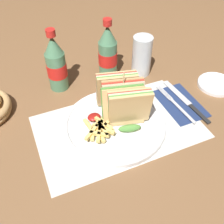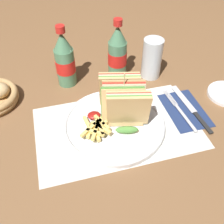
# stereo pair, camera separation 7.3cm
# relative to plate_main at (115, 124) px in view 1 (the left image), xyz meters

# --- Properties ---
(ground_plane) EXTENTS (4.00, 4.00, 0.00)m
(ground_plane) POSITION_rel_plate_main_xyz_m (0.02, -0.01, -0.01)
(ground_plane) COLOR brown
(placemat) EXTENTS (0.46, 0.28, 0.00)m
(placemat) POSITION_rel_plate_main_xyz_m (0.01, -0.01, -0.01)
(placemat) COLOR silver
(placemat) RESTS_ON ground_plane
(plate_main) EXTENTS (0.29, 0.29, 0.02)m
(plate_main) POSITION_rel_plate_main_xyz_m (0.00, 0.00, 0.00)
(plate_main) COLOR white
(plate_main) RESTS_ON ground_plane
(club_sandwich) EXTENTS (0.13, 0.18, 0.15)m
(club_sandwich) POSITION_rel_plate_main_xyz_m (0.03, 0.02, 0.06)
(club_sandwich) COLOR tan
(club_sandwich) RESTS_ON plate_main
(fries_pile) EXTENTS (0.11, 0.11, 0.02)m
(fries_pile) POSITION_rel_plate_main_xyz_m (-0.05, -0.01, 0.02)
(fries_pile) COLOR #E5C166
(fries_pile) RESTS_ON plate_main
(ketchup_blob) EXTENTS (0.04, 0.03, 0.01)m
(ketchup_blob) POSITION_rel_plate_main_xyz_m (-0.05, 0.03, 0.02)
(ketchup_blob) COLOR maroon
(ketchup_blob) RESTS_ON plate_main
(napkin) EXTENTS (0.11, 0.17, 0.00)m
(napkin) POSITION_rel_plate_main_xyz_m (0.23, 0.01, -0.01)
(napkin) COLOR navy
(napkin) RESTS_ON ground_plane
(fork) EXTENTS (0.02, 0.19, 0.01)m
(fork) POSITION_rel_plate_main_xyz_m (0.21, -0.01, -0.00)
(fork) COLOR silver
(fork) RESTS_ON napkin
(knife) EXTENTS (0.03, 0.22, 0.00)m
(knife) POSITION_rel_plate_main_xyz_m (0.25, 0.01, -0.00)
(knife) COLOR black
(knife) RESTS_ON napkin
(coke_bottle_near) EXTENTS (0.06, 0.06, 0.21)m
(coke_bottle_near) POSITION_rel_plate_main_xyz_m (-0.10, 0.24, 0.08)
(coke_bottle_near) COLOR #4C7F5B
(coke_bottle_near) RESTS_ON ground_plane
(coke_bottle_far) EXTENTS (0.06, 0.06, 0.21)m
(coke_bottle_far) POSITION_rel_plate_main_xyz_m (0.08, 0.24, 0.08)
(coke_bottle_far) COLOR #4C7F5B
(coke_bottle_far) RESTS_ON ground_plane
(glass_near) EXTENTS (0.07, 0.07, 0.14)m
(glass_near) POSITION_rel_plate_main_xyz_m (0.19, 0.20, 0.06)
(glass_near) COLOR silver
(glass_near) RESTS_ON ground_plane
(side_saucer) EXTENTS (0.12, 0.12, 0.01)m
(side_saucer) POSITION_rel_plate_main_xyz_m (0.39, 0.04, -0.00)
(side_saucer) COLOR white
(side_saucer) RESTS_ON ground_plane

